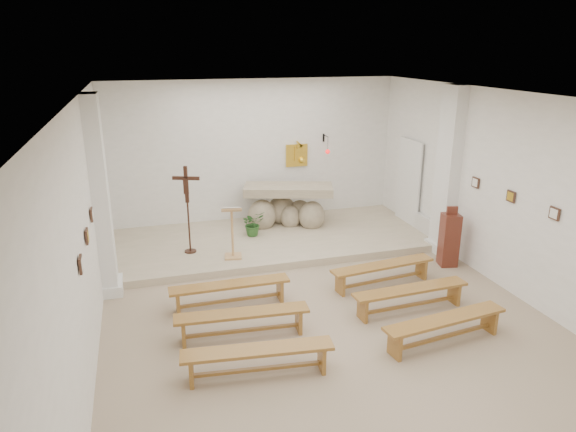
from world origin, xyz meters
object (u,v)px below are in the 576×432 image
object	(u,v)px
lectern	(232,232)
bench_right_third	(445,324)
donation_pedestal	(449,239)
bench_right_second	(410,294)
bench_right_front	(383,269)
bench_left_front	(230,289)
bench_left_third	(258,355)
crucifix_stand	(187,204)
bench_left_second	(242,318)
altar	(287,208)

from	to	relation	value
lectern	bench_right_third	bearing A→B (deg)	-47.54
donation_pedestal	lectern	bearing A→B (deg)	175.33
donation_pedestal	bench_right_second	distance (m)	2.27
bench_right_front	donation_pedestal	bearing A→B (deg)	9.71
bench_left_front	bench_right_second	bearing A→B (deg)	-19.57
bench_right_front	bench_right_third	world-z (taller)	same
bench_left_third	crucifix_stand	bearing A→B (deg)	102.05
donation_pedestal	bench_right_front	bearing A→B (deg)	-151.87
lectern	bench_right_third	distance (m)	4.51
lectern	bench_left_second	size ratio (longest dim) A/B	0.55
bench_right_second	bench_left_third	xyz separation A→B (m)	(-2.83, -1.02, 0.00)
altar	bench_left_second	xyz separation A→B (m)	(-1.99, -4.36, -0.24)
crucifix_stand	bench_left_third	distance (m)	4.41
lectern	bench_left_front	distance (m)	1.81
bench_right_second	bench_right_third	xyz separation A→B (m)	(0.00, -1.02, 0.00)
lectern	donation_pedestal	distance (m)	4.32
bench_left_front	bench_right_second	distance (m)	3.00
altar	donation_pedestal	world-z (taller)	donation_pedestal
bench_left_third	donation_pedestal	bearing A→B (deg)	35.64
bench_left_front	bench_right_second	xyz separation A→B (m)	(2.83, -1.02, 0.00)
altar	bench_right_second	world-z (taller)	altar
lectern	bench_left_front	world-z (taller)	lectern
bench_left_second	bench_right_third	size ratio (longest dim) A/B	1.00
bench_left_front	bench_right_third	distance (m)	3.48
donation_pedestal	bench_left_third	distance (m)	5.17
lectern	donation_pedestal	xyz separation A→B (m)	(4.14, -1.25, -0.15)
donation_pedestal	crucifix_stand	bearing A→B (deg)	172.21
bench_left_second	bench_left_third	xyz separation A→B (m)	(0.00, -1.02, 0.00)
bench_left_front	bench_right_third	xyz separation A→B (m)	(2.83, -2.03, 0.00)
bench_right_front	bench_left_second	bearing A→B (deg)	-166.51
altar	lectern	xyz separation A→B (m)	(-1.61, -1.62, 0.14)
crucifix_stand	bench_left_second	distance (m)	3.43
bench_right_second	bench_left_third	distance (m)	3.00
bench_left_second	lectern	bearing A→B (deg)	86.82
bench_right_front	bench_right_third	bearing A→B (deg)	-96.30
lectern	bench_left_third	bearing A→B (deg)	-86.29
altar	bench_left_front	bearing A→B (deg)	-103.63
bench_right_front	lectern	bearing A→B (deg)	138.44
crucifix_stand	bench_left_second	xyz separation A→B (m)	(0.42, -3.29, -0.88)
bench_left_front	bench_left_second	xyz separation A→B (m)	(-0.00, -1.02, 0.00)
bench_left_third	lectern	bearing A→B (deg)	90.78
bench_left_second	bench_right_second	size ratio (longest dim) A/B	1.00
crucifix_stand	bench_left_second	world-z (taller)	crucifix_stand
crucifix_stand	bench_left_front	distance (m)	2.47
bench_left_front	bench_right_front	distance (m)	2.83
bench_left_second	bench_left_third	bearing A→B (deg)	-85.39
bench_left_second	bench_right_second	distance (m)	2.83
bench_right_second	bench_left_second	bearing A→B (deg)	177.27
lectern	bench_right_second	world-z (taller)	lectern
donation_pedestal	bench_right_second	xyz separation A→B (m)	(-1.69, -1.50, -0.23)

